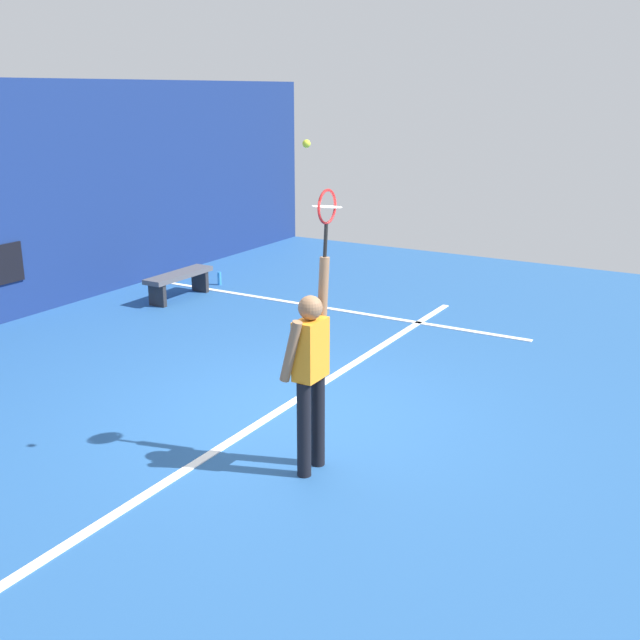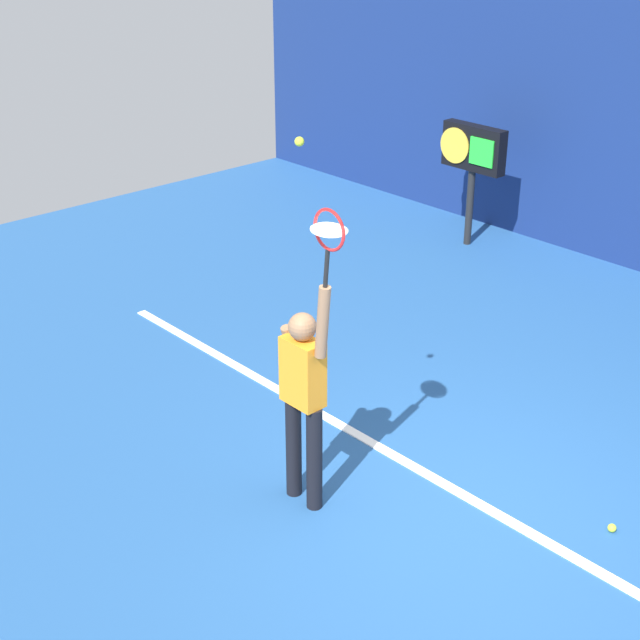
{
  "view_description": "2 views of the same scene",
  "coord_description": "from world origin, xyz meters",
  "px_view_note": "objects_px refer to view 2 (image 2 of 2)",
  "views": [
    {
      "loc": [
        -6.51,
        -4.11,
        3.42
      ],
      "look_at": [
        -0.71,
        -0.71,
        1.39
      ],
      "focal_mm": 42.99,
      "sensor_mm": 36.0,
      "label": 1
    },
    {
      "loc": [
        3.77,
        -4.95,
        4.66
      ],
      "look_at": [
        -1.27,
        -0.33,
        1.4
      ],
      "focal_mm": 52.6,
      "sensor_mm": 36.0,
      "label": 2
    }
  ],
  "objects_px": {
    "tennis_racket": "(329,234)",
    "tennis_ball": "(299,142)",
    "scoreboard_clock": "(473,153)",
    "spare_ball": "(612,528)",
    "tennis_player": "(304,392)"
  },
  "relations": [
    {
      "from": "tennis_racket",
      "to": "tennis_ball",
      "type": "xyz_separation_m",
      "value": [
        -0.32,
        0.01,
        0.59
      ]
    },
    {
      "from": "tennis_racket",
      "to": "tennis_ball",
      "type": "relative_size",
      "value": 9.04
    },
    {
      "from": "scoreboard_clock",
      "to": "spare_ball",
      "type": "relative_size",
      "value": 24.44
    },
    {
      "from": "tennis_player",
      "to": "spare_ball",
      "type": "relative_size",
      "value": 29.29
    },
    {
      "from": "scoreboard_clock",
      "to": "spare_ball",
      "type": "bearing_deg",
      "value": -40.31
    },
    {
      "from": "tennis_player",
      "to": "tennis_racket",
      "type": "height_order",
      "value": "tennis_racket"
    },
    {
      "from": "tennis_player",
      "to": "tennis_ball",
      "type": "bearing_deg",
      "value": 163.56
    },
    {
      "from": "tennis_ball",
      "to": "scoreboard_clock",
      "type": "distance_m",
      "value": 6.49
    },
    {
      "from": "tennis_racket",
      "to": "tennis_ball",
      "type": "distance_m",
      "value": 0.67
    },
    {
      "from": "tennis_ball",
      "to": "spare_ball",
      "type": "distance_m",
      "value": 3.85
    },
    {
      "from": "tennis_player",
      "to": "tennis_ball",
      "type": "xyz_separation_m",
      "value": [
        -0.03,
        0.01,
        1.98
      ]
    },
    {
      "from": "tennis_player",
      "to": "tennis_ball",
      "type": "distance_m",
      "value": 1.98
    },
    {
      "from": "spare_ball",
      "to": "tennis_player",
      "type": "bearing_deg",
      "value": -142.47
    },
    {
      "from": "tennis_racket",
      "to": "scoreboard_clock",
      "type": "relative_size",
      "value": 0.37
    },
    {
      "from": "tennis_player",
      "to": "tennis_ball",
      "type": "relative_size",
      "value": 29.29
    }
  ]
}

